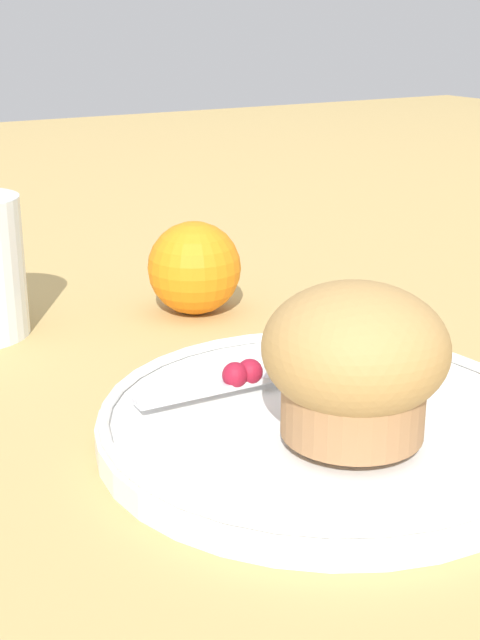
{
  "coord_description": "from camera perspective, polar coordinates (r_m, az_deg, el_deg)",
  "views": [
    {
      "loc": [
        -0.24,
        -0.35,
        0.22
      ],
      "look_at": [
        -0.0,
        0.05,
        0.06
      ],
      "focal_mm": 50.0,
      "sensor_mm": 36.0,
      "label": 1
    }
  ],
  "objects": [
    {
      "name": "plate",
      "position": [
        0.48,
        5.29,
        -6.58
      ],
      "size": [
        0.24,
        0.24,
        0.02
      ],
      "color": "white",
      "rests_on": "ground_plane"
    },
    {
      "name": "cream_ramekin",
      "position": [
        0.51,
        8.85,
        -2.25
      ],
      "size": [
        0.05,
        0.05,
        0.02
      ],
      "color": "silver",
      "rests_on": "plate"
    },
    {
      "name": "orange_fruit",
      "position": [
        0.67,
        -2.94,
        3.35
      ],
      "size": [
        0.07,
        0.07,
        0.07
      ],
      "color": "orange",
      "rests_on": "ground_plane"
    },
    {
      "name": "ground_plane",
      "position": [
        0.47,
        3.47,
        -8.17
      ],
      "size": [
        3.0,
        3.0,
        0.0
      ],
      "primitive_type": "plane",
      "color": "tan"
    },
    {
      "name": "muffin",
      "position": [
        0.43,
        7.35,
        -2.65
      ],
      "size": [
        0.09,
        0.09,
        0.08
      ],
      "color": "#9E7047",
      "rests_on": "plate"
    },
    {
      "name": "butter_knife",
      "position": [
        0.51,
        2.77,
        -3.3
      ],
      "size": [
        0.18,
        0.02,
        0.0
      ],
      "rotation": [
        0.0,
        0.0,
        -0.04
      ],
      "color": "silver",
      "rests_on": "plate"
    },
    {
      "name": "berry_pair",
      "position": [
        0.49,
        0.37,
        -3.38
      ],
      "size": [
        0.03,
        0.01,
        0.01
      ],
      "color": "maroon",
      "rests_on": "plate"
    }
  ]
}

